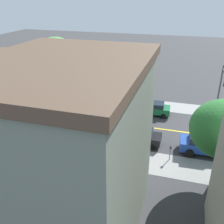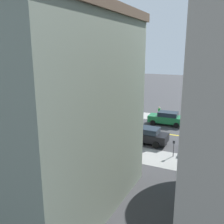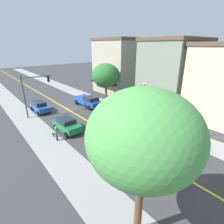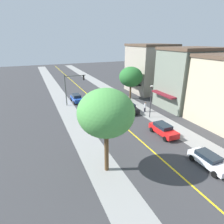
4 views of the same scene
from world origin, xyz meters
name	(u,v)px [view 2 (image 2 of 4)]	position (x,y,z in m)	size (l,w,h in m)	color
brick_apartment_block	(49,111)	(-15.14, 9.68, 5.54)	(11.35, 8.05, 11.06)	gray
street_tree_left_near	(80,69)	(6.22, 21.67, 6.13)	(5.22, 5.22, 8.38)	brown
parking_meter	(174,146)	(-5.61, 4.55, 0.95)	(0.12, 0.18, 1.45)	#4C4C51
street_lamp	(100,109)	(-5.58, 11.68, 3.46)	(0.70, 0.36, 5.48)	#38383D
red_sedan_left_curb	(62,123)	(-3.68, 17.76, 0.82)	(2.02, 4.49, 1.55)	red
white_sedan_left_curb	(15,116)	(-3.65, 25.30, 0.74)	(2.00, 4.39, 1.37)	silver
black_sedan_left_curb	(144,135)	(-3.58, 7.95, 0.83)	(2.04, 4.80, 1.58)	black
green_sedan_right_curb	(167,118)	(3.51, 7.45, 0.84)	(2.24, 4.31, 1.61)	#196638
blue_pickup_truck	(219,145)	(-3.57, 1.06, 0.94)	(2.53, 5.93, 1.85)	#1E429E
pedestrian_green_shirt	(159,113)	(5.48, 8.94, 0.92)	(0.31, 0.31, 1.71)	#33384C
pedestrian_white_shirt	(122,140)	(-6.23, 9.14, 0.97)	(0.37, 0.37, 1.84)	black
small_dog	(166,118)	(5.34, 8.02, 0.33)	(0.65, 0.46, 0.50)	black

